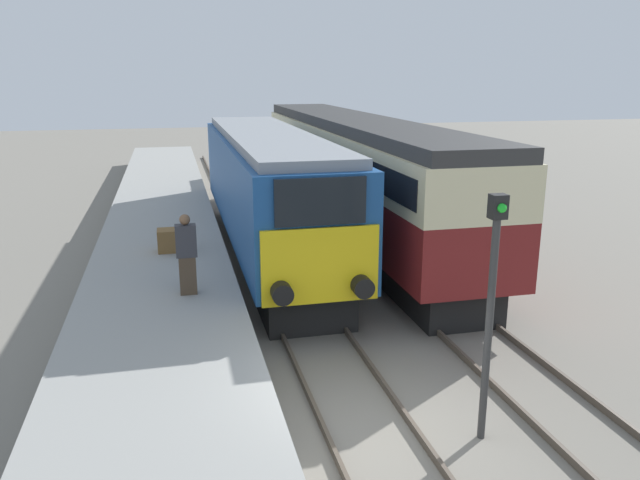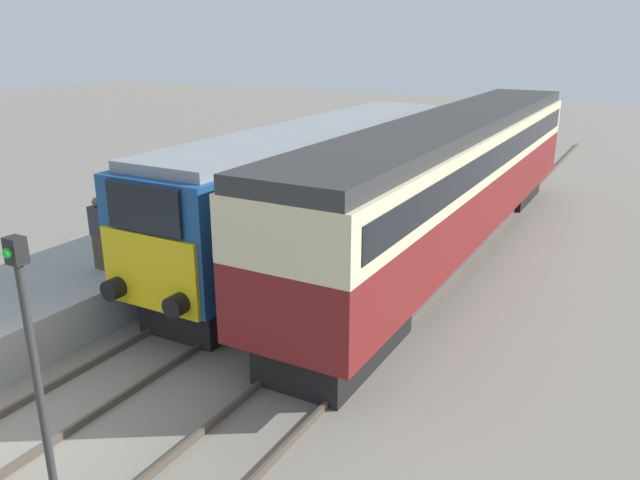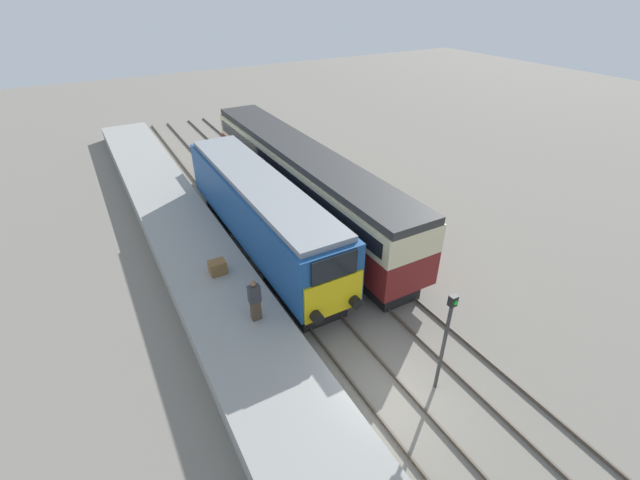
% 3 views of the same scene
% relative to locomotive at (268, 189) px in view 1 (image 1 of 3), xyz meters
% --- Properties ---
extents(ground_plane, '(120.00, 120.00, 0.00)m').
position_rel_locomotive_xyz_m(ground_plane, '(0.00, -10.31, -2.19)').
color(ground_plane, slate).
extents(platform_left, '(3.50, 50.00, 1.02)m').
position_rel_locomotive_xyz_m(platform_left, '(-3.30, -2.31, -1.68)').
color(platform_left, gray).
rests_on(platform_left, ground_plane).
extents(rails_near_track, '(1.51, 60.00, 0.14)m').
position_rel_locomotive_xyz_m(rails_near_track, '(0.00, -5.31, -2.12)').
color(rails_near_track, '#4C4238').
rests_on(rails_near_track, ground_plane).
extents(rails_far_track, '(1.50, 60.00, 0.14)m').
position_rel_locomotive_xyz_m(rails_far_track, '(3.40, -5.31, -2.12)').
color(rails_far_track, '#4C4238').
rests_on(rails_far_track, ground_plane).
extents(locomotive, '(2.70, 14.23, 3.93)m').
position_rel_locomotive_xyz_m(locomotive, '(0.00, 0.00, 0.00)').
color(locomotive, black).
rests_on(locomotive, ground_plane).
extents(passenger_carriage, '(2.75, 19.18, 4.16)m').
position_rel_locomotive_xyz_m(passenger_carriage, '(3.40, 2.22, 0.33)').
color(passenger_carriage, black).
rests_on(passenger_carriage, ground_plane).
extents(person_on_platform, '(0.44, 0.26, 1.76)m').
position_rel_locomotive_xyz_m(person_on_platform, '(-2.66, -5.74, -0.29)').
color(person_on_platform, '#473828').
rests_on(person_on_platform, platform_left).
extents(signal_post, '(0.24, 0.28, 3.96)m').
position_rel_locomotive_xyz_m(signal_post, '(1.70, -10.84, 0.16)').
color(signal_post, '#333333').
rests_on(signal_post, ground_plane).
extents(luggage_crate, '(0.70, 0.56, 0.60)m').
position_rel_locomotive_xyz_m(luggage_crate, '(-3.00, -2.24, -0.87)').
color(luggage_crate, brown).
rests_on(luggage_crate, platform_left).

